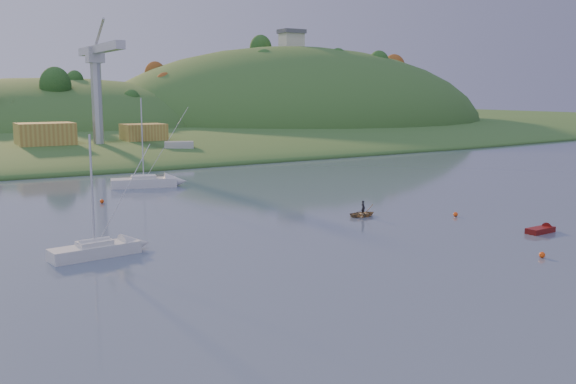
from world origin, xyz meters
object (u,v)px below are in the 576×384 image
sailboat_near (95,249)px  canoe (363,214)px  red_tender (545,229)px  sailboat_far (144,182)px

sailboat_near → canoe: 29.75m
canoe → red_tender: bearing=-143.5°
sailboat_near → sailboat_far: (16.24, 35.90, 0.12)m
sailboat_near → canoe: bearing=-2.8°
sailboat_far → sailboat_near: bearing=-99.1°
red_tender → sailboat_far: bearing=112.9°
sailboat_near → red_tender: 42.08m
sailboat_near → red_tender: size_ratio=2.70×
sailboat_near → sailboat_far: bearing=58.4°
sailboat_far → canoe: 36.17m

